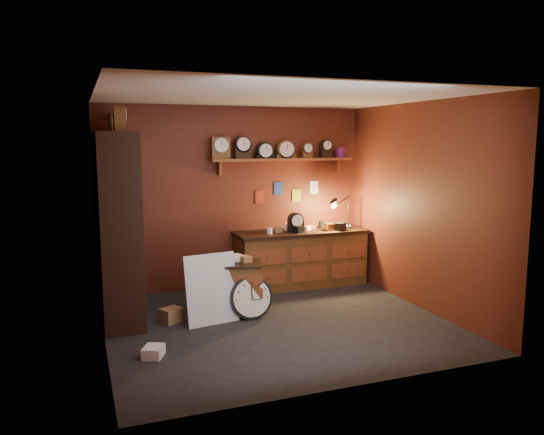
{
  "coord_description": "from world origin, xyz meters",
  "views": [
    {
      "loc": [
        -2.21,
        -5.78,
        2.2
      ],
      "look_at": [
        0.06,
        0.35,
        1.25
      ],
      "focal_mm": 35.0,
      "sensor_mm": 36.0,
      "label": 1
    }
  ],
  "objects": [
    {
      "name": "floor",
      "position": [
        0.0,
        0.0,
        0.0
      ],
      "size": [
        4.0,
        4.0,
        0.0
      ],
      "primitive_type": "plane",
      "color": "black",
      "rests_on": "ground"
    },
    {
      "name": "room_shell",
      "position": [
        0.04,
        0.11,
        1.72
      ],
      "size": [
        4.02,
        3.62,
        2.71
      ],
      "color": "maroon",
      "rests_on": "ground"
    },
    {
      "name": "shelving_unit",
      "position": [
        -1.79,
        0.98,
        1.25
      ],
      "size": [
        0.47,
        1.6,
        2.58
      ],
      "color": "black",
      "rests_on": "ground"
    },
    {
      "name": "workbench",
      "position": [
        0.95,
        1.47,
        0.47
      ],
      "size": [
        2.02,
        0.66,
        1.36
      ],
      "color": "brown",
      "rests_on": "ground"
    },
    {
      "name": "low_cabinet",
      "position": [
        -0.33,
        0.54,
        0.37
      ],
      "size": [
        0.7,
        0.64,
        0.75
      ],
      "rotation": [
        0.0,
        0.0,
        -0.29
      ],
      "color": "brown",
      "rests_on": "ground"
    },
    {
      "name": "big_round_clock",
      "position": [
        -0.24,
        0.28,
        0.26
      ],
      "size": [
        0.54,
        0.17,
        0.54
      ],
      "color": "black",
      "rests_on": "ground"
    },
    {
      "name": "white_panel",
      "position": [
        -0.74,
        0.3,
        0.0
      ],
      "size": [
        0.67,
        0.28,
        0.86
      ],
      "primitive_type": "cube",
      "rotation": [
        -0.17,
        0.0,
        0.16
      ],
      "color": "silver",
      "rests_on": "ground"
    },
    {
      "name": "mini_fridge",
      "position": [
        -0.54,
        0.89,
        0.23
      ],
      "size": [
        0.45,
        0.47,
        0.45
      ],
      "rotation": [
        0.0,
        0.0,
        0.03
      ],
      "color": "silver",
      "rests_on": "ground"
    },
    {
      "name": "floor_box_a",
      "position": [
        -1.65,
        0.61,
        0.07
      ],
      "size": [
        0.28,
        0.26,
        0.14
      ],
      "primitive_type": "cube",
      "rotation": [
        0.0,
        0.0,
        0.34
      ],
      "color": "#9B7343",
      "rests_on": "ground"
    },
    {
      "name": "floor_box_b",
      "position": [
        -1.55,
        -0.51,
        0.06
      ],
      "size": [
        0.27,
        0.28,
        0.11
      ],
      "primitive_type": "cube",
      "rotation": [
        0.0,
        0.0,
        -0.44
      ],
      "color": "white",
      "rests_on": "ground"
    },
    {
      "name": "floor_box_c",
      "position": [
        -1.2,
        0.49,
        0.09
      ],
      "size": [
        0.3,
        0.29,
        0.18
      ],
      "primitive_type": "cube",
      "rotation": [
        0.0,
        0.0,
        0.5
      ],
      "color": "#9B7343",
      "rests_on": "ground"
    }
  ]
}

